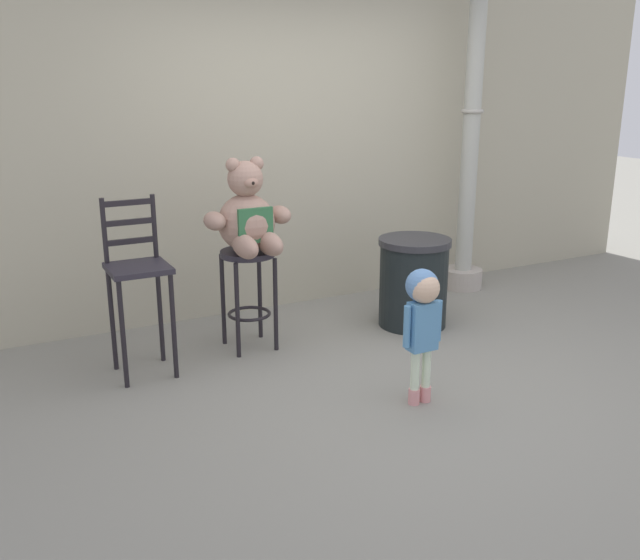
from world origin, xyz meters
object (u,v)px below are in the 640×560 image
Objects in this scene: bar_stool_with_teddy at (248,279)px; trash_bin at (413,282)px; lamppost at (469,170)px; bar_chair_empty at (138,277)px; child_walking at (423,307)px; teddy_bear at (248,218)px.

trash_bin is (1.32, -0.16, -0.16)m from bar_stool_with_teddy.
trash_bin is 0.25× the size of lamppost.
bar_chair_empty is (-2.11, 0.06, 0.30)m from trash_bin.
bar_stool_with_teddy is at bearing -168.73° from lamppost.
bar_stool_with_teddy is 1.03× the size of trash_bin.
child_walking reaches higher than bar_stool_with_teddy.
teddy_bear is at bearing -90.00° from bar_stool_with_teddy.
lamppost is (2.31, 0.46, 0.58)m from bar_stool_with_teddy.
trash_bin is at bearing -148.12° from lamppost.
lamppost is at bearing 31.88° from trash_bin.
teddy_bear is 0.24× the size of lamppost.
child_walking is at bearing -134.53° from lamppost.
child_walking reaches higher than trash_bin.
bar_chair_empty is at bearing 131.12° from child_walking.
bar_stool_with_teddy is 1.34m from trash_bin.
trash_bin is 2.13m from bar_chair_empty.
teddy_bear is 1.46m from trash_bin.
child_walking is (0.57, -1.31, 0.09)m from bar_stool_with_teddy.
child_walking is 0.72× the size of bar_chair_empty.
bar_stool_with_teddy is 1.43m from child_walking.
bar_stool_with_teddy reaches higher than trash_bin.
teddy_bear reaches higher than bar_stool_with_teddy.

